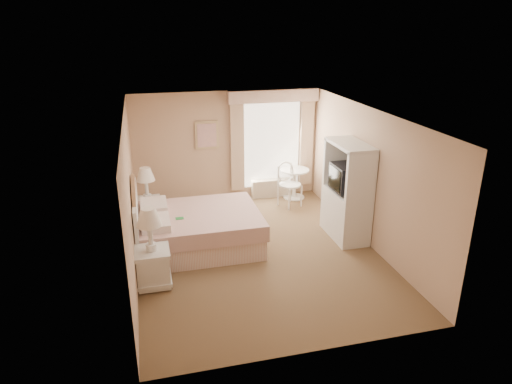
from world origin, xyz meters
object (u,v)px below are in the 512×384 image
object	(u,v)px
bed	(191,229)
armoire	(347,199)
round_table	(294,179)
cafe_chair	(288,181)
nightstand_near	(152,258)
nightstand_far	(148,205)

from	to	relation	value
bed	armoire	bearing A→B (deg)	-4.67
round_table	cafe_chair	world-z (taller)	cafe_chair
bed	cafe_chair	distance (m)	2.81
bed	cafe_chair	world-z (taller)	bed
nightstand_near	cafe_chair	bearing A→B (deg)	41.16
bed	nightstand_near	xyz separation A→B (m)	(-0.73, -1.14, 0.11)
bed	nightstand_near	distance (m)	1.36
bed	cafe_chair	xyz separation A→B (m)	(2.34, 1.54, 0.20)
bed	nightstand_far	size ratio (longest dim) A/B	1.85
nightstand_far	nightstand_near	bearing A→B (deg)	-90.00
bed	armoire	distance (m)	2.96
nightstand_near	cafe_chair	size ratio (longest dim) A/B	1.30
armoire	nightstand_near	bearing A→B (deg)	-166.08
bed	nightstand_far	distance (m)	1.37
bed	armoire	xyz separation A→B (m)	(2.93, -0.24, 0.39)
round_table	cafe_chair	bearing A→B (deg)	-126.02
bed	round_table	bearing A→B (deg)	36.32
nightstand_near	cafe_chair	xyz separation A→B (m)	(3.07, 2.68, 0.09)
round_table	armoire	world-z (taller)	armoire
nightstand_near	nightstand_far	bearing A→B (deg)	90.00
nightstand_near	round_table	bearing A→B (deg)	42.52
bed	nightstand_near	world-z (taller)	bed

